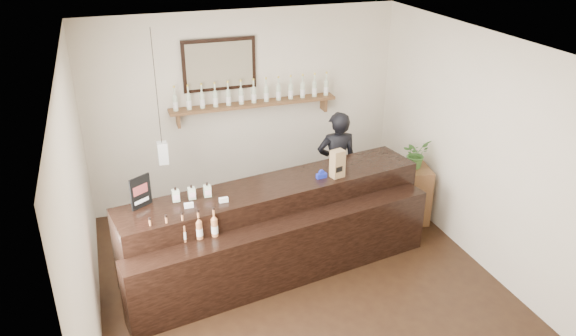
{
  "coord_description": "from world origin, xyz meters",
  "views": [
    {
      "loc": [
        -1.88,
        -4.98,
        4.02
      ],
      "look_at": [
        0.04,
        0.7,
        1.24
      ],
      "focal_mm": 35.0,
      "sensor_mm": 36.0,
      "label": 1
    }
  ],
  "objects": [
    {
      "name": "paper_bag",
      "position": [
        0.66,
        0.65,
        1.22
      ],
      "size": [
        0.18,
        0.15,
        0.35
      ],
      "color": "olive",
      "rests_on": "counter"
    },
    {
      "name": "ground",
      "position": [
        0.0,
        0.0,
        0.0
      ],
      "size": [
        5.0,
        5.0,
        0.0
      ],
      "primitive_type": "plane",
      "color": "black",
      "rests_on": "ground"
    },
    {
      "name": "back_wall_decor",
      "position": [
        -0.14,
        2.37,
        1.75
      ],
      "size": [
        2.66,
        0.96,
        1.69
      ],
      "color": "brown",
      "rests_on": "ground"
    },
    {
      "name": "counter",
      "position": [
        -0.13,
        0.56,
        0.49
      ],
      "size": [
        3.82,
        1.61,
        1.22
      ],
      "color": "black",
      "rests_on": "ground"
    },
    {
      "name": "shopkeeper",
      "position": [
        1.05,
        1.55,
        0.87
      ],
      "size": [
        0.68,
        0.5,
        1.75
      ],
      "primitive_type": "imported",
      "rotation": [
        0.0,
        0.0,
        3.01
      ],
      "color": "black",
      "rests_on": "ground"
    },
    {
      "name": "tape_dispenser",
      "position": [
        0.47,
        0.68,
        1.09
      ],
      "size": [
        0.13,
        0.07,
        0.11
      ],
      "color": "#1624A0",
      "rests_on": "counter"
    },
    {
      "name": "room_shell",
      "position": [
        0.0,
        0.0,
        1.7
      ],
      "size": [
        5.0,
        5.0,
        5.0
      ],
      "color": "beige",
      "rests_on": "ground"
    },
    {
      "name": "side_cabinet",
      "position": [
        2.0,
        1.07,
        0.4
      ],
      "size": [
        0.5,
        0.62,
        0.8
      ],
      "color": "brown",
      "rests_on": "ground"
    },
    {
      "name": "promo_sign",
      "position": [
        -1.66,
        0.64,
        1.23
      ],
      "size": [
        0.23,
        0.16,
        0.37
      ],
      "color": "black",
      "rests_on": "counter"
    },
    {
      "name": "potted_plant",
      "position": [
        2.0,
        1.07,
        1.0
      ],
      "size": [
        0.44,
        0.41,
        0.39
      ],
      "primitive_type": "imported",
      "rotation": [
        0.0,
        0.0,
        0.36
      ],
      "color": "#40712D",
      "rests_on": "side_cabinet"
    }
  ]
}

